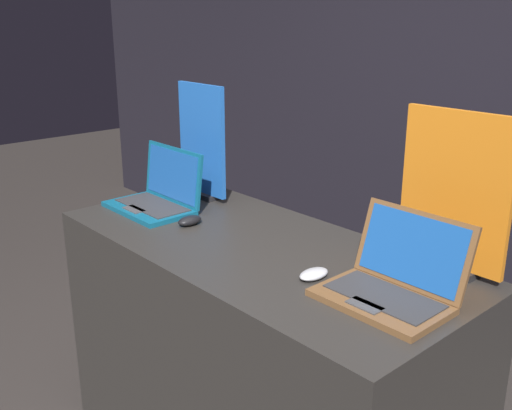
{
  "coord_description": "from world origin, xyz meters",
  "views": [
    {
      "loc": [
        1.5,
        -0.99,
        1.8
      ],
      "look_at": [
        -0.0,
        0.37,
        1.14
      ],
      "focal_mm": 42.0,
      "sensor_mm": 36.0,
      "label": 1
    }
  ],
  "objects_px": {
    "laptop_back": "(393,280)",
    "mouse_back": "(314,274)",
    "mouse_front": "(190,221)",
    "promo_stand_back": "(454,197)",
    "laptop_front": "(158,195)",
    "promo_stand_front": "(202,144)"
  },
  "relations": [
    {
      "from": "promo_stand_front",
      "to": "mouse_back",
      "type": "distance_m",
      "value": 0.99
    },
    {
      "from": "promo_stand_back",
      "to": "laptop_back",
      "type": "bearing_deg",
      "value": -90.0
    },
    {
      "from": "mouse_back",
      "to": "promo_stand_back",
      "type": "height_order",
      "value": "promo_stand_back"
    },
    {
      "from": "promo_stand_front",
      "to": "promo_stand_back",
      "type": "relative_size",
      "value": 0.97
    },
    {
      "from": "promo_stand_front",
      "to": "promo_stand_back",
      "type": "distance_m",
      "value": 1.18
    },
    {
      "from": "mouse_front",
      "to": "mouse_back",
      "type": "bearing_deg",
      "value": 0.02
    },
    {
      "from": "laptop_back",
      "to": "mouse_back",
      "type": "relative_size",
      "value": 3.34
    },
    {
      "from": "laptop_front",
      "to": "mouse_front",
      "type": "xyz_separation_m",
      "value": [
        0.26,
        -0.03,
        -0.04
      ]
    },
    {
      "from": "mouse_back",
      "to": "promo_stand_front",
      "type": "bearing_deg",
      "value": 163.98
    },
    {
      "from": "laptop_front",
      "to": "laptop_back",
      "type": "relative_size",
      "value": 1.05
    },
    {
      "from": "mouse_front",
      "to": "mouse_back",
      "type": "relative_size",
      "value": 0.94
    },
    {
      "from": "promo_stand_front",
      "to": "laptop_back",
      "type": "height_order",
      "value": "promo_stand_front"
    },
    {
      "from": "laptop_front",
      "to": "laptop_back",
      "type": "bearing_deg",
      "value": 2.06
    },
    {
      "from": "promo_stand_back",
      "to": "laptop_front",
      "type": "bearing_deg",
      "value": -163.87
    },
    {
      "from": "laptop_back",
      "to": "promo_stand_back",
      "type": "distance_m",
      "value": 0.36
    },
    {
      "from": "promo_stand_front",
      "to": "mouse_front",
      "type": "bearing_deg",
      "value": -45.5
    },
    {
      "from": "mouse_front",
      "to": "mouse_back",
      "type": "height_order",
      "value": "mouse_front"
    },
    {
      "from": "promo_stand_front",
      "to": "mouse_back",
      "type": "relative_size",
      "value": 4.57
    },
    {
      "from": "mouse_front",
      "to": "promo_stand_back",
      "type": "height_order",
      "value": "promo_stand_back"
    },
    {
      "from": "mouse_front",
      "to": "promo_stand_back",
      "type": "distance_m",
      "value": 1.01
    },
    {
      "from": "laptop_back",
      "to": "mouse_front",
      "type": "bearing_deg",
      "value": -175.66
    },
    {
      "from": "promo_stand_back",
      "to": "mouse_back",
      "type": "bearing_deg",
      "value": -124.18
    }
  ]
}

